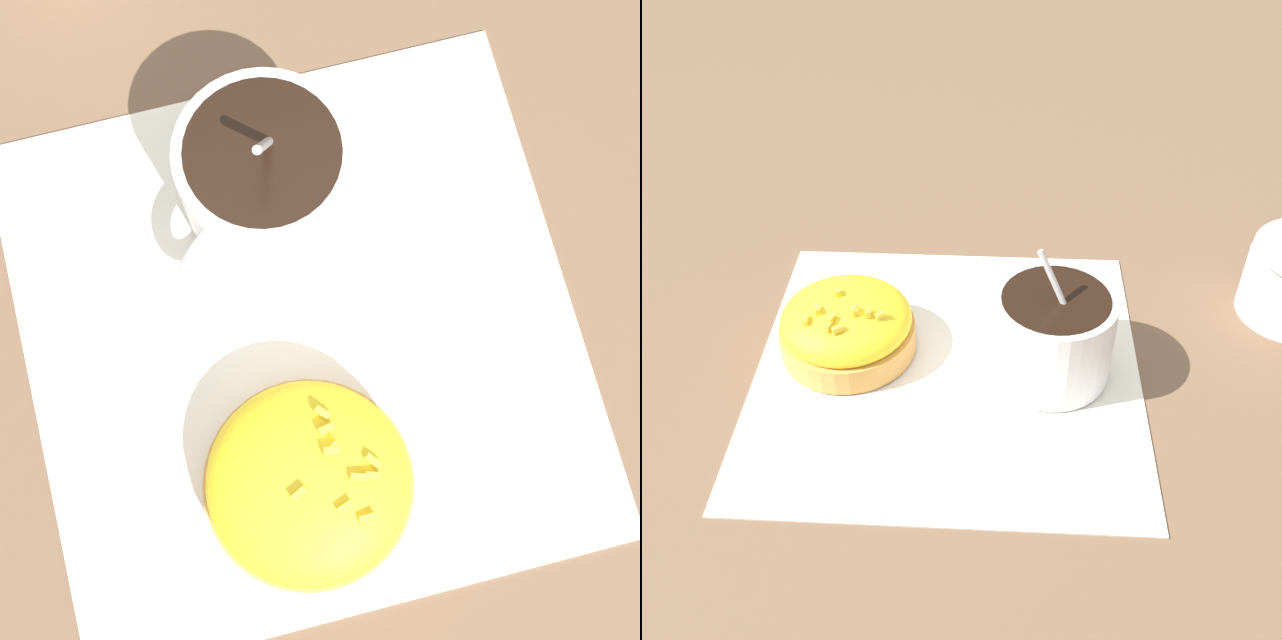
{
  "view_description": "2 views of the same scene",
  "coord_description": "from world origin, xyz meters",
  "views": [
    {
      "loc": [
        0.11,
        -0.02,
        0.5
      ],
      "look_at": [
        0.0,
        0.01,
        0.03
      ],
      "focal_mm": 60.0,
      "sensor_mm": 36.0,
      "label": 1
    },
    {
      "loc": [
        -0.04,
        0.37,
        0.36
      ],
      "look_at": [
        -0.01,
        -0.01,
        0.03
      ],
      "focal_mm": 42.0,
      "sensor_mm": 36.0,
      "label": 2
    }
  ],
  "objects": [
    {
      "name": "ground_plane",
      "position": [
        0.0,
        0.0,
        0.0
      ],
      "size": [
        3.0,
        3.0,
        0.0
      ],
      "primitive_type": "plane",
      "color": "brown"
    },
    {
      "name": "paper_napkin",
      "position": [
        0.0,
        0.0,
        0.0
      ],
      "size": [
        0.27,
        0.26,
        0.0
      ],
      "color": "white",
      "rests_on": "ground_plane"
    },
    {
      "name": "coffee_cup",
      "position": [
        -0.07,
        0.0,
        0.04
      ],
      "size": [
        0.08,
        0.09,
        0.1
      ],
      "color": "white",
      "rests_on": "paper_napkin"
    },
    {
      "name": "frosted_pastry",
      "position": [
        0.07,
        -0.01,
        0.02
      ],
      "size": [
        0.09,
        0.09,
        0.05
      ],
      "color": "#D19347",
      "rests_on": "paper_napkin"
    }
  ]
}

